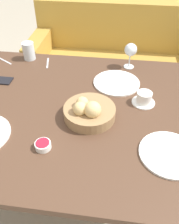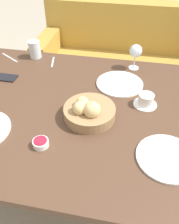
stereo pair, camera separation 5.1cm
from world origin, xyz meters
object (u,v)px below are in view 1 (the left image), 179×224
Objects in this scene: wine_glass at (131,51)px; plate_far_center at (117,83)px; plate_near_right at (170,154)px; fork_silver at (3,60)px; bread_basket at (89,111)px; water_tumbler at (29,51)px; coffee_cup at (144,98)px; jam_bowl_berry at (43,145)px; spoon_coffee at (48,63)px; couch at (119,67)px.

plate_far_center is at bearing -108.99° from wine_glass.
plate_near_right reaches higher than fork_silver.
bread_basket is 0.71m from water_tumbler.
coffee_cup reaches higher than plate_far_center.
plate_far_center is (0.12, 0.31, -0.03)m from bread_basket.
wine_glass is (0.65, -0.02, 0.06)m from water_tumbler.
water_tumbler is at bearing 13.88° from fork_silver.
jam_bowl_berry is (-0.35, -0.72, -0.10)m from wine_glass.
wine_glass reaches higher than spoon_coffee.
fork_silver is 0.30m from spoon_coffee.
bread_basket is at bearing -110.65° from plate_far_center.
coffee_cup is at bearing 29.73° from bread_basket.
plate_far_center is 3.88× the size of jam_bowl_berry.
couch reaches higher than plate_near_right.
spoon_coffee is at bearing 124.69° from bread_basket.
wine_glass is at bearing -85.67° from couch.
wine_glass is at bearing 1.42° from fork_silver.
couch is 12.59× the size of spoon_coffee.
bread_basket is 0.30m from coffee_cup.
coffee_cup is 0.90× the size of spoon_coffee.
jam_bowl_berry is at bearing -115.84° from wine_glass.
coffee_cup is (0.26, 0.15, -0.01)m from bread_basket.
spoon_coffee is (-0.60, 0.34, -0.03)m from coffee_cup.
spoon_coffee is at bearing 136.04° from plate_near_right.
fork_silver is at bearing 146.15° from plate_near_right.
plate_near_right is 3.65× the size of jam_bowl_berry.
coffee_cup is at bearing 40.36° from jam_bowl_berry.
fork_silver is at bearing 179.96° from spoon_coffee.
couch is at bearing 59.56° from spoon_coffee.
couch is at bearing 51.40° from water_tumbler.
plate_far_center is at bearing -13.09° from fork_silver.
jam_bowl_berry is 0.52× the size of spoon_coffee.
jam_bowl_berry is at bearing -101.04° from couch.
plate_far_center is at bearing 132.00° from coffee_cup.
wine_glass is at bearing 103.92° from plate_near_right.
bread_basket is at bearing -55.31° from spoon_coffee.
plate_near_right is 0.94× the size of plate_far_center.
couch reaches higher than plate_far_center.
coffee_cup reaches higher than plate_near_right.
jam_bowl_berry reaches higher than spoon_coffee.
plate_near_right is 1.20m from fork_silver.
plate_near_right is 1.60× the size of fork_silver.
spoon_coffee is at bearing 158.82° from plate_far_center.
bread_basket is 0.40m from plate_near_right.
fork_silver is (-0.90, 0.34, -0.03)m from coffee_cup.
spoon_coffee is at bearing 103.92° from jam_bowl_berry.
fork_silver is at bearing -178.58° from wine_glass.
wine_glass reaches higher than bread_basket.
plate_far_center is at bearing 69.35° from bread_basket.
fork_silver is (-0.76, 0.18, -0.00)m from plate_far_center.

